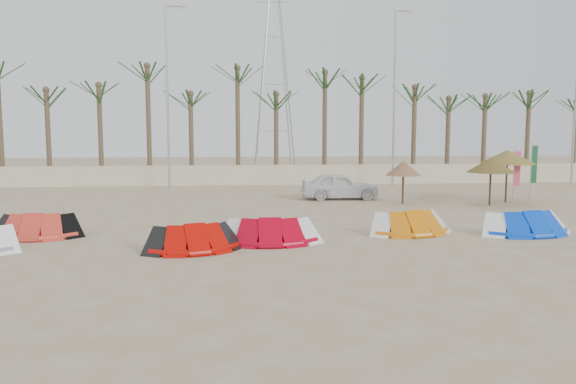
{
  "coord_description": "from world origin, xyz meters",
  "views": [
    {
      "loc": [
        -1.94,
        -14.77,
        3.64
      ],
      "look_at": [
        0.0,
        6.0,
        1.3
      ],
      "focal_mm": 35.0,
      "sensor_mm": 36.0,
      "label": 1
    }
  ],
  "objects": [
    {
      "name": "parasol_right",
      "position": [
        11.49,
        11.91,
        2.27
      ],
      "size": [
        2.69,
        2.69,
        2.63
      ],
      "color": "#4C331E",
      "rests_on": "ground"
    },
    {
      "name": "car",
      "position": [
        3.47,
        13.98,
        0.69
      ],
      "size": [
        4.08,
        1.73,
        1.38
      ],
      "primitive_type": "imported",
      "rotation": [
        0.0,
        0.0,
        1.55
      ],
      "color": "white",
      "rests_on": "ground"
    },
    {
      "name": "parasol_left",
      "position": [
        6.23,
        11.94,
        1.74
      ],
      "size": [
        1.72,
        1.72,
        2.1
      ],
      "color": "#4C331E",
      "rests_on": "ground"
    },
    {
      "name": "lamp_c",
      "position": [
        8.04,
        20.0,
        5.77
      ],
      "size": [
        1.25,
        0.14,
        11.0
      ],
      "color": "#A5A8AD",
      "rests_on": "ground"
    },
    {
      "name": "lamp_b",
      "position": [
        -5.96,
        20.0,
        5.77
      ],
      "size": [
        1.25,
        0.14,
        11.0
      ],
      "color": "#A5A8AD",
      "rests_on": "ground"
    },
    {
      "name": "kite_red_left",
      "position": [
        -8.67,
        4.79,
        0.42
      ],
      "size": [
        3.01,
        1.57,
        0.9
      ],
      "color": "red",
      "rests_on": "ground"
    },
    {
      "name": "palm_line",
      "position": [
        0.67,
        23.5,
        6.44
      ],
      "size": [
        52.0,
        4.0,
        7.7
      ],
      "color": "brown",
      "rests_on": "ground"
    },
    {
      "name": "flag_pink",
      "position": [
        12.06,
        11.98,
        1.6
      ],
      "size": [
        0.44,
        0.16,
        2.7
      ],
      "color": "#A5A8AD",
      "rests_on": "ground"
    },
    {
      "name": "lamp_d",
      "position": [
        20.04,
        20.0,
        5.77
      ],
      "size": [
        1.25,
        0.14,
        11.0
      ],
      "color": "#A5A8AD",
      "rests_on": "ground"
    },
    {
      "name": "parasol_mid",
      "position": [
        10.19,
        10.9,
        1.93
      ],
      "size": [
        2.27,
        2.27,
        2.29
      ],
      "color": "#4C331E",
      "rests_on": "ground"
    },
    {
      "name": "flag_green",
      "position": [
        13.34,
        12.67,
        1.76
      ],
      "size": [
        0.44,
        0.17,
        2.97
      ],
      "color": "#A5A8AD",
      "rests_on": "ground"
    },
    {
      "name": "kite_orange",
      "position": [
        4.13,
        4.26,
        0.42
      ],
      "size": [
        3.22,
        2.05,
        0.9
      ],
      "color": "orange",
      "rests_on": "ground"
    },
    {
      "name": "kite_blue",
      "position": [
        8.13,
        3.86,
        0.42
      ],
      "size": [
        3.46,
        1.97,
        0.9
      ],
      "color": "#043FE0",
      "rests_on": "ground"
    },
    {
      "name": "pylon",
      "position": [
        1.0,
        28.0,
        0.0
      ],
      "size": [
        3.0,
        3.0,
        14.0
      ],
      "primitive_type": null,
      "color": "#A5A8AD",
      "rests_on": "ground"
    },
    {
      "name": "kite_red_mid",
      "position": [
        -3.2,
        2.17,
        0.42
      ],
      "size": [
        3.22,
        2.2,
        0.9
      ],
      "color": "#BE0801",
      "rests_on": "ground"
    },
    {
      "name": "kite_red_right",
      "position": [
        -0.89,
        3.15,
        0.42
      ],
      "size": [
        3.24,
        1.58,
        0.9
      ],
      "color": "#B40016",
      "rests_on": "ground"
    },
    {
      "name": "ground",
      "position": [
        0.0,
        0.0,
        0.0
      ],
      "size": [
        120.0,
        120.0,
        0.0
      ],
      "primitive_type": "plane",
      "color": "#B9AE90",
      "rests_on": "ground"
    },
    {
      "name": "boundary_wall",
      "position": [
        0.0,
        22.0,
        0.65
      ],
      "size": [
        60.0,
        0.3,
        1.3
      ],
      "primitive_type": "cube",
      "color": "beige",
      "rests_on": "ground"
    }
  ]
}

